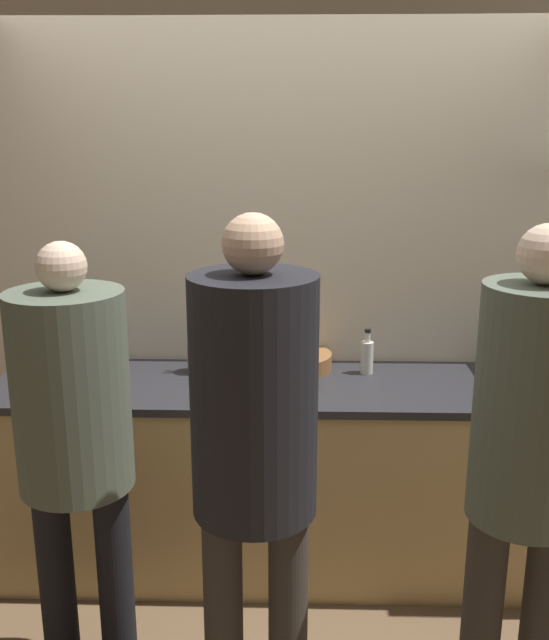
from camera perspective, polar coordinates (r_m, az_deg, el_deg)
The scene contains 11 objects.
ground_plane at distance 3.33m, azimuth -0.08°, elevation -22.25°, with size 14.00×14.00×0.00m, color brown.
wall_back at distance 3.44m, azimuth 0.26°, elevation 2.99°, with size 5.20×0.06×2.60m.
counter at distance 3.41m, azimuth 0.11°, elevation -12.17°, with size 2.54×0.69×0.92m.
person_left at distance 2.59m, azimuth -15.75°, elevation -8.16°, with size 0.40×0.40×1.67m.
person_center at distance 2.22m, azimuth -1.63°, elevation -9.53°, with size 0.39×0.39×1.79m.
person_right at distance 2.35m, azimuth 19.63°, elevation -10.07°, with size 0.35×0.35×1.77m.
fruit_bowl at distance 3.38m, azimuth 1.53°, elevation -3.26°, with size 0.36×0.36×0.12m.
utensil_crock at distance 3.34m, azimuth -6.09°, elevation -2.84°, with size 0.11×0.11×0.32m.
bottle_clear at distance 3.34m, azimuth 7.41°, elevation -2.85°, with size 0.06×0.06×0.22m.
cup_red at distance 3.61m, azimuth -17.22°, elevation -2.61°, with size 0.07×0.07×0.10m.
cup_black at distance 3.21m, azimuth 17.57°, elevation -4.83°, with size 0.08×0.08×0.10m.
Camera 1 is at (0.08, -2.65, 2.02)m, focal length 40.00 mm.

